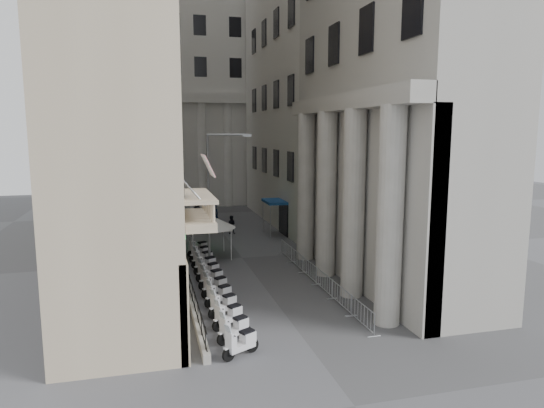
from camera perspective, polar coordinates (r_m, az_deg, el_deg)
The scene contains 30 objects.
ground at distance 17.25m, azimuth 9.72°, elevation -22.40°, with size 120.00×120.00×0.00m, color #434345.
left_building at distance 36.38m, azimuth -17.26°, elevation 21.17°, with size 5.00×36.00×34.00m, color beige.
far_building at distance 62.05m, azimuth -8.89°, elevation 14.18°, with size 22.00×10.00×30.00m, color beige.
iron_fence at distance 32.71m, azimuth -10.60°, elevation -7.26°, with size 0.30×28.00×1.40m, color black, non-canonical shape.
blue_awning at distance 41.73m, azimuth 0.30°, elevation -3.65°, with size 1.60×3.00×3.00m, color navy, non-canonical shape.
flag at distance 20.57m, azimuth -7.10°, elevation -16.96°, with size 1.00×1.40×8.20m, color #9E0C11, non-canonical shape.
scooter_0 at distance 20.17m, azimuth -3.64°, elevation -17.45°, with size 0.56×1.40×1.50m, color silver, non-canonical shape.
scooter_1 at distance 21.47m, azimuth -4.41°, elevation -15.77°, with size 0.56×1.40×1.50m, color silver, non-canonical shape.
scooter_2 at distance 22.80m, azimuth -5.07°, elevation -14.29°, with size 0.56×1.40×1.50m, color silver, non-canonical shape.
scooter_3 at distance 24.14m, azimuth -5.66°, elevation -12.96°, with size 0.56×1.40×1.50m, color silver, non-canonical shape.
scooter_4 at distance 25.49m, azimuth -6.18°, elevation -11.78°, with size 0.56×1.40×1.50m, color silver, non-canonical shape.
scooter_5 at distance 26.85m, azimuth -6.64°, elevation -10.71°, with size 0.56×1.40×1.50m, color silver, non-canonical shape.
scooter_6 at distance 28.23m, azimuth -7.05°, elevation -9.75°, with size 0.56×1.40×1.50m, color silver, non-canonical shape.
scooter_7 at distance 29.61m, azimuth -7.43°, elevation -8.87°, with size 0.56×1.40×1.50m, color silver, non-canonical shape.
scooter_8 at distance 31.00m, azimuth -7.76°, elevation -8.08°, with size 0.56×1.40×1.50m, color silver, non-canonical shape.
scooter_9 at distance 32.39m, azimuth -8.07°, elevation -7.35°, with size 0.56×1.40×1.50m, color silver, non-canonical shape.
scooter_10 at distance 33.80m, azimuth -8.35°, elevation -6.68°, with size 0.56×1.40×1.50m, color silver, non-canonical shape.
scooter_11 at distance 35.20m, azimuth -8.61°, elevation -6.07°, with size 0.56×1.40×1.50m, color silver, non-canonical shape.
barrier_0 at distance 23.21m, azimuth 10.57°, elevation -13.97°, with size 0.60×2.40×1.10m, color #A9ABB1, non-canonical shape.
barrier_1 at distance 25.33m, azimuth 8.13°, elevation -11.94°, with size 0.60×2.40×1.10m, color #A9ABB1, non-canonical shape.
barrier_2 at distance 27.52m, azimuth 6.11°, elevation -10.22°, with size 0.60×2.40×1.10m, color #A9ABB1, non-canonical shape.
barrier_3 at distance 29.76m, azimuth 4.40°, elevation -8.74°, with size 0.60×2.40×1.10m, color #A9ABB1, non-canonical shape.
barrier_4 at distance 32.03m, azimuth 2.95°, elevation -7.46°, with size 0.60×2.40×1.10m, color #A9ABB1, non-canonical shape.
barrier_5 at distance 34.34m, azimuth 1.69°, elevation -6.35°, with size 0.60×2.40×1.10m, color #A9ABB1, non-canonical shape.
security_tent at distance 34.27m, azimuth -7.35°, elevation -2.08°, with size 3.75×3.75×3.05m.
street_lamp at distance 30.86m, azimuth -6.85°, elevation 1.74°, with size 2.82×0.57×8.68m.
info_kiosk at distance 37.82m, azimuth -10.43°, elevation -3.55°, with size 0.31×0.92×1.95m.
pedestrian_a at distance 46.45m, azimuth -6.75°, elevation -1.25°, with size 0.70×0.46×1.92m, color #0D1834.
pedestrian_b at distance 42.23m, azimuth -4.83°, elevation -2.43°, with size 0.78×0.61×1.60m, color black.
pedestrian_c at distance 48.97m, azimuth -8.80°, elevation -0.79°, with size 0.93×0.61×1.90m, color black.
Camera 1 is at (-6.25, -13.43, 8.85)m, focal length 32.00 mm.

